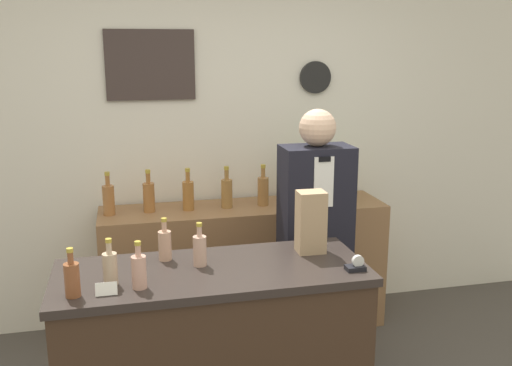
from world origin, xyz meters
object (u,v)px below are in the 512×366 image
object	(u,v)px
potted_plant	(330,172)
paper_bag	(311,222)
shopkeeper	(315,245)
tape_dispenser	(356,266)

from	to	relation	value
potted_plant	paper_bag	world-z (taller)	potted_plant
shopkeeper	potted_plant	size ratio (longest dim) A/B	4.22
paper_bag	tape_dispenser	world-z (taller)	paper_bag
paper_bag	tape_dispenser	distance (m)	0.34
shopkeeper	paper_bag	world-z (taller)	shopkeeper
shopkeeper	potted_plant	distance (m)	0.76
potted_plant	tape_dispenser	xyz separation A→B (m)	(-0.39, -1.39, -0.13)
shopkeeper	paper_bag	xyz separation A→B (m)	(-0.20, -0.49, 0.31)
potted_plant	paper_bag	distance (m)	1.22
potted_plant	shopkeeper	bearing A→B (deg)	-117.49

